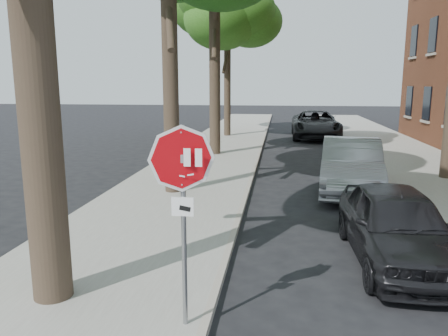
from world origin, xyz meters
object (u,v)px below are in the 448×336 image
Objects in this scene: tree_far at (227,13)px; car_b at (351,166)px; car_d at (315,124)px; car_a at (396,225)px; stop_sign at (183,188)px.

tree_far is 15.46m from car_b.
car_b is 0.82× the size of car_d.
car_a is at bearing -73.81° from tree_far.
car_a is at bearing 40.37° from stop_sign.
stop_sign reaches higher than car_a.
tree_far is at bearing 104.50° from car_a.
car_d is (5.26, 0.11, -6.40)m from tree_far.
car_d is at bearing 97.22° from car_b.
car_a is at bearing -83.04° from car_b.
tree_far reaches higher than car_d.
car_a is (5.32, -18.33, -6.52)m from tree_far.
stop_sign is 0.28× the size of tree_far.
stop_sign is at bearing -105.16° from car_b.
stop_sign is 0.64× the size of car_a.
car_a is at bearing -89.39° from car_d.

